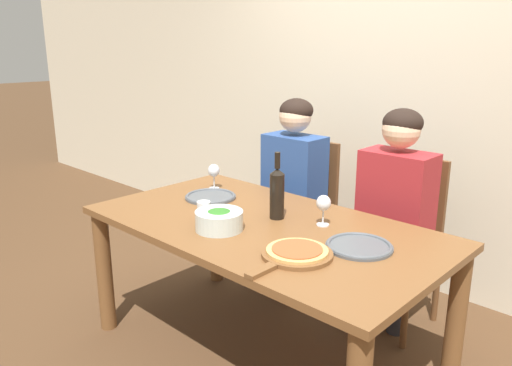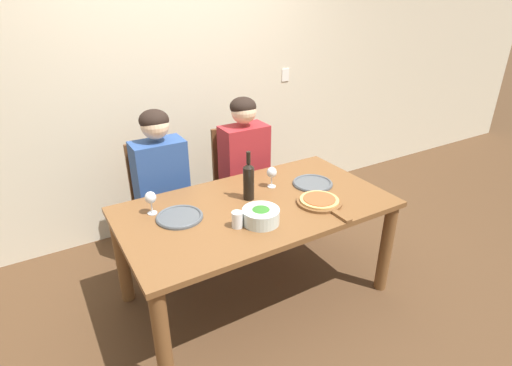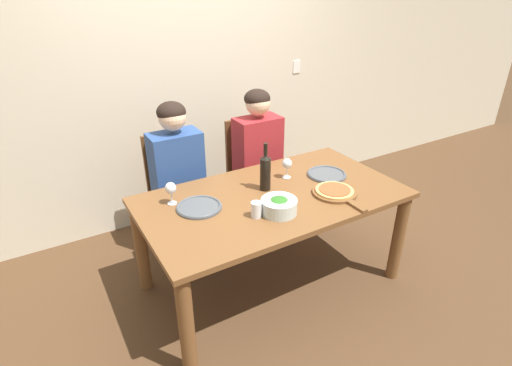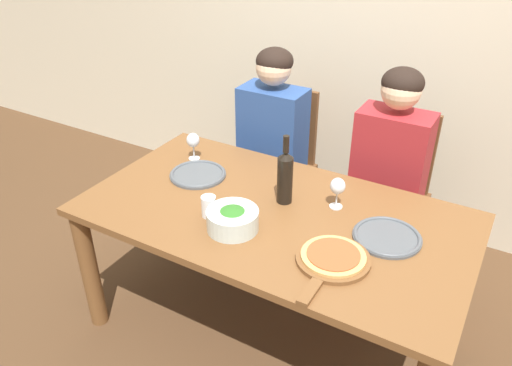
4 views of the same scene
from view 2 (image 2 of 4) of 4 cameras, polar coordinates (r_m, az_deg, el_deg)
The scene contains 15 objects.
ground_plane at distance 3.02m, azimuth 0.06°, elevation -15.34°, with size 40.00×40.00×0.00m, color #4C331E.
back_wall at distance 3.53m, azimuth -11.36°, elevation 14.91°, with size 10.00×0.06×2.70m.
dining_table at distance 2.65m, azimuth 0.06°, elevation -5.23°, with size 1.75×0.96×0.73m.
chair_left at distance 3.23m, azimuth -13.61°, elevation -2.04°, with size 0.42×0.42×0.95m.
chair_right at distance 3.47m, azimuth -2.41°, elevation 0.71°, with size 0.42×0.42×0.95m.
person_woman at distance 3.03m, azimuth -13.39°, elevation 1.06°, with size 0.47×0.51×1.24m.
person_man at distance 3.28m, azimuth -1.54°, elevation 3.73°, with size 0.47×0.51×1.24m.
wine_bottle at distance 2.61m, azimuth -1.02°, elevation 0.39°, with size 0.07×0.07×0.34m.
broccoli_bowl at distance 2.38m, azimuth 0.70°, elevation -4.71°, with size 0.22×0.22×0.10m.
dinner_plate_left at distance 2.49m, azimuth -10.86°, elevation -4.75°, with size 0.29×0.29×0.02m.
dinner_plate_right at distance 2.90m, azimuth 8.09°, elevation -0.01°, with size 0.29×0.29×0.02m.
pizza_on_board at distance 2.64m, azimuth 9.15°, elevation -2.63°, with size 0.30×0.44×0.04m.
wine_glass_left at distance 2.53m, azimuth -14.82°, elevation -2.17°, with size 0.07×0.07×0.15m.
wine_glass_right at distance 2.79m, azimuth 2.26°, elevation 1.39°, with size 0.07×0.07×0.15m.
water_tumbler at distance 2.34m, azimuth -2.69°, elevation -5.24°, with size 0.07×0.07×0.10m.
Camera 2 is at (-1.17, -1.96, 1.97)m, focal length 28.00 mm.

